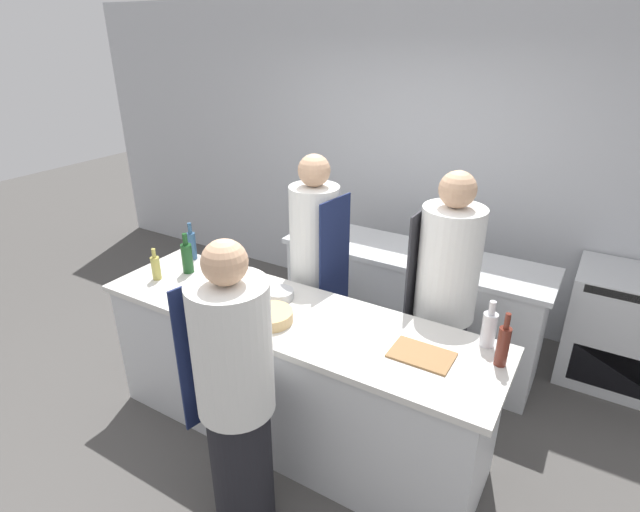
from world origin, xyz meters
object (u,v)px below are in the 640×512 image
(bottle_wine, at_px, (489,328))
(bowl_mixing_large, at_px, (280,294))
(bowl_prep_small, at_px, (270,316))
(stockpot, at_px, (441,243))
(chef_at_pass_far, at_px, (443,306))
(bottle_cooking_oil, at_px, (156,267))
(chef_at_prep_near, at_px, (236,396))
(bottle_olive_oil, at_px, (187,257))
(oven_range, at_px, (633,332))
(bottle_vinegar, at_px, (192,245))
(chef_at_stove, at_px, (315,275))
(bottle_sauce, at_px, (503,345))

(bottle_wine, xyz_separation_m, bowl_mixing_large, (-1.28, -0.15, -0.08))
(bowl_prep_small, xyz_separation_m, stockpot, (0.55, 1.45, 0.07))
(chef_at_pass_far, xyz_separation_m, bottle_cooking_oil, (-1.80, -0.75, 0.14))
(chef_at_prep_near, xyz_separation_m, bottle_cooking_oil, (-1.18, 0.58, 0.19))
(bottle_olive_oil, distance_m, bowl_mixing_large, 0.78)
(bottle_cooking_oil, bearing_deg, bowl_prep_small, -2.59)
(oven_range, distance_m, chef_at_prep_near, 3.04)
(chef_at_prep_near, height_order, chef_at_pass_far, chef_at_pass_far)
(bottle_wine, bearing_deg, chef_at_pass_far, 133.81)
(oven_range, bearing_deg, bottle_vinegar, -153.50)
(chef_at_stove, distance_m, bowl_mixing_large, 0.47)
(chef_at_prep_near, height_order, bottle_sauce, chef_at_prep_near)
(bottle_sauce, bearing_deg, bottle_wine, 126.41)
(bottle_sauce, height_order, stockpot, bottle_sauce)
(chef_at_stove, bearing_deg, bowl_prep_small, 18.12)
(oven_range, height_order, bowl_prep_small, bowl_prep_small)
(oven_range, height_order, bottle_wine, bottle_wine)
(bottle_olive_oil, xyz_separation_m, stockpot, (1.45, 1.21, -0.02))
(stockpot, bearing_deg, bottle_wine, -59.44)
(bottle_olive_oil, xyz_separation_m, bottle_sauce, (2.16, 0.04, 0.00))
(bottle_cooking_oil, xyz_separation_m, bowl_prep_small, (1.00, -0.05, -0.06))
(bottle_cooking_oil, distance_m, bottle_sauce, 2.28)
(bottle_cooking_oil, bearing_deg, bottle_sauce, 5.75)
(oven_range, distance_m, bowl_prep_small, 2.77)
(bottle_sauce, xyz_separation_m, stockpot, (-0.71, 1.17, -0.02))
(bottle_vinegar, relative_size, bottle_cooking_oil, 1.27)
(bottle_sauce, bearing_deg, bottle_vinegar, 176.37)
(chef_at_prep_near, xyz_separation_m, chef_at_stove, (-0.31, 1.27, 0.06))
(oven_range, height_order, bottle_sauce, bottle_sauce)
(bowl_mixing_large, xyz_separation_m, bowl_prep_small, (0.12, -0.26, 0.01))
(stockpot, bearing_deg, chef_at_stove, -133.76)
(bowl_prep_small, distance_m, stockpot, 1.55)
(bottle_vinegar, xyz_separation_m, stockpot, (1.58, 1.03, -0.01))
(chef_at_pass_far, bearing_deg, bottle_wine, -134.46)
(bottle_vinegar, xyz_separation_m, bowl_mixing_large, (0.91, -0.16, -0.09))
(oven_range, xyz_separation_m, bottle_vinegar, (-2.97, -1.48, 0.60))
(chef_at_pass_far, distance_m, bottle_wine, 0.55)
(oven_range, distance_m, bowl_mixing_large, 2.69)
(bottle_olive_oil, bearing_deg, bottle_sauce, 1.01)
(bowl_mixing_large, relative_size, stockpot, 0.83)
(bowl_prep_small, bearing_deg, bowl_mixing_large, 114.13)
(bottle_wine, height_order, bottle_cooking_oil, bottle_wine)
(chef_at_prep_near, distance_m, bottle_cooking_oil, 1.33)
(stockpot, bearing_deg, bowl_prep_small, -110.88)
(bottle_olive_oil, bearing_deg, chef_at_pass_far, 18.14)
(oven_range, height_order, bowl_mixing_large, bowl_mixing_large)
(bottle_wine, bearing_deg, bowl_mixing_large, -173.15)
(oven_range, distance_m, bottle_sauce, 1.87)
(bottle_vinegar, bearing_deg, bottle_wine, -0.15)
(chef_at_prep_near, relative_size, stockpot, 7.69)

